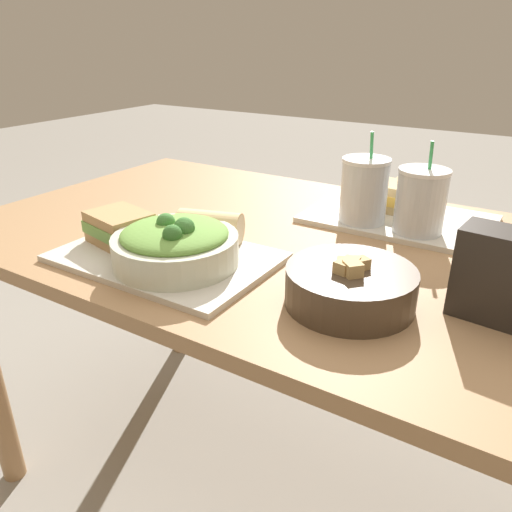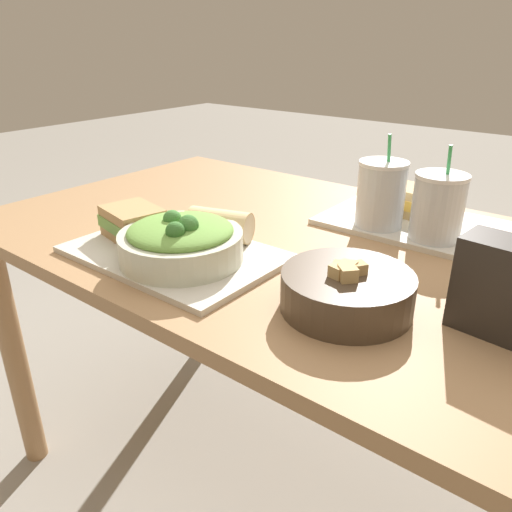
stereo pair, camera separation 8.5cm
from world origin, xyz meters
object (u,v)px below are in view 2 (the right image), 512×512
at_px(baguette_far, 438,198).
at_px(sandwich_near, 133,222).
at_px(sandwich_far, 413,201).
at_px(chip_bag, 512,291).
at_px(baguette_near, 221,225).
at_px(salad_bowl, 181,240).
at_px(drink_cup_dark, 381,196).
at_px(drink_cup_red, 438,209).
at_px(soup_bowl, 347,290).

bearing_deg(baguette_far, sandwich_near, 160.96).
height_order(sandwich_far, chip_bag, chip_bag).
xyz_separation_m(baguette_near, sandwich_far, (0.25, 0.40, -0.00)).
bearing_deg(salad_bowl, drink_cup_dark, 62.76).
relative_size(salad_bowl, drink_cup_red, 1.18).
height_order(soup_bowl, baguette_far, soup_bowl).
bearing_deg(baguette_near, drink_cup_red, -67.64).
distance_m(baguette_near, drink_cup_dark, 0.36).
bearing_deg(sandwich_near, sandwich_far, 63.74).
xyz_separation_m(soup_bowl, sandwich_far, (-0.09, 0.48, 0.01)).
xyz_separation_m(salad_bowl, sandwich_near, (-0.17, 0.02, -0.01)).
height_order(soup_bowl, sandwich_near, soup_bowl).
height_order(salad_bowl, soup_bowl, salad_bowl).
relative_size(salad_bowl, sandwich_far, 1.78).
relative_size(sandwich_near, sandwich_far, 1.10).
distance_m(soup_bowl, baguette_near, 0.34).
bearing_deg(drink_cup_red, baguette_far, 108.07).
relative_size(baguette_far, chip_bag, 0.71).
bearing_deg(baguette_near, chip_bag, -106.45).
relative_size(sandwich_far, drink_cup_red, 0.66).
bearing_deg(soup_bowl, sandwich_far, 100.43).
bearing_deg(drink_cup_dark, baguette_far, 68.72).
xyz_separation_m(soup_bowl, chip_bag, (0.22, 0.08, 0.04)).
bearing_deg(sandwich_near, soup_bowl, 15.36).
distance_m(baguette_near, chip_bag, 0.55).
xyz_separation_m(sandwich_near, sandwich_far, (0.40, 0.50, 0.00)).
height_order(soup_bowl, drink_cup_dark, drink_cup_dark).
relative_size(salad_bowl, sandwich_near, 1.62).
height_order(sandwich_far, baguette_far, same).
distance_m(sandwich_far, chip_bag, 0.50).
bearing_deg(soup_bowl, chip_bag, 20.09).
bearing_deg(soup_bowl, salad_bowl, -171.73).
height_order(baguette_near, drink_cup_red, drink_cup_red).
bearing_deg(salad_bowl, baguette_near, 94.79).
relative_size(salad_bowl, baguette_far, 2.06).
height_order(soup_bowl, baguette_near, soup_bowl).
relative_size(soup_bowl, baguette_near, 1.46).
bearing_deg(salad_bowl, soup_bowl, 8.27).
bearing_deg(sandwich_near, salad_bowl, 5.15).
bearing_deg(salad_bowl, chip_bag, 13.16).
height_order(salad_bowl, sandwich_far, salad_bowl).
xyz_separation_m(baguette_near, baguette_far, (0.29, 0.46, 0.00)).
bearing_deg(drink_cup_red, baguette_near, -140.76).
xyz_separation_m(soup_bowl, sandwich_near, (-0.49, -0.03, 0.01)).
height_order(salad_bowl, sandwich_near, salad_bowl).
distance_m(drink_cup_dark, drink_cup_red, 0.13).
bearing_deg(chip_bag, drink_cup_red, 132.52).
bearing_deg(soup_bowl, drink_cup_dark, 108.10).
bearing_deg(sandwich_near, chip_bag, 20.79).
bearing_deg(soup_bowl, sandwich_near, -176.90).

